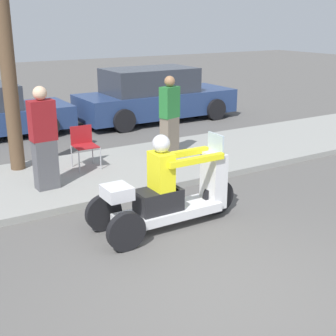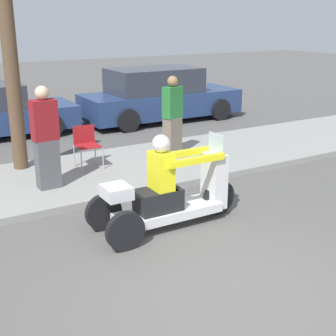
# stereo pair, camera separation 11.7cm
# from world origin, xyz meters

# --- Properties ---
(ground_plane) EXTENTS (60.00, 60.00, 0.00)m
(ground_plane) POSITION_xyz_m (0.00, 0.00, 0.00)
(ground_plane) COLOR #565451
(sidewalk_strip) EXTENTS (28.00, 2.80, 0.12)m
(sidewalk_strip) POSITION_xyz_m (0.00, 4.60, 0.06)
(sidewalk_strip) COLOR gray
(sidewalk_strip) RESTS_ON ground
(motorcycle_trike) EXTENTS (2.36, 0.83, 1.42)m
(motorcycle_trike) POSITION_xyz_m (0.33, 1.95, 0.50)
(motorcycle_trike) COLOR black
(motorcycle_trike) RESTS_ON ground
(spectator_end_of_line) EXTENTS (0.44, 0.28, 1.79)m
(spectator_end_of_line) POSITION_xyz_m (-0.81, 4.17, 0.98)
(spectator_end_of_line) COLOR #515156
(spectator_end_of_line) RESTS_ON sidewalk_strip
(spectator_with_child) EXTENTS (0.46, 0.35, 1.71)m
(spectator_with_child) POSITION_xyz_m (2.12, 4.83, 0.94)
(spectator_with_child) COLOR #726656
(spectator_with_child) RESTS_ON sidewalk_strip
(folding_chair_curbside) EXTENTS (0.48, 0.48, 0.82)m
(folding_chair_curbside) POSITION_xyz_m (0.22, 4.99, 0.62)
(folding_chair_curbside) COLOR #A5A8AD
(folding_chair_curbside) RESTS_ON sidewalk_strip
(parked_car_lot_left) EXTENTS (4.77, 1.98, 1.57)m
(parked_car_lot_left) POSITION_xyz_m (3.91, 8.57, 0.74)
(parked_car_lot_left) COLOR navy
(parked_car_lot_left) RESTS_ON ground
(tree_trunk) EXTENTS (0.28, 0.28, 3.34)m
(tree_trunk) POSITION_xyz_m (-0.96, 5.57, 1.79)
(tree_trunk) COLOR brown
(tree_trunk) RESTS_ON sidewalk_strip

